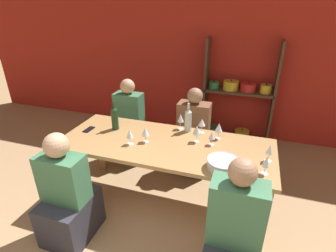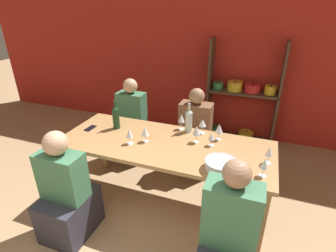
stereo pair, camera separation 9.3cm
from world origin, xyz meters
name	(u,v)px [view 2 (the right image)]	position (x,y,z in m)	size (l,w,h in m)	color
wall_back_red	(209,54)	(0.00, 3.83, 1.35)	(8.80, 0.06, 2.70)	red
shelf_unit	(240,104)	(0.60, 3.63, 0.63)	(1.09, 0.30, 1.63)	#4C3828
dining_table	(165,150)	(0.01, 1.80, 0.68)	(2.23, 0.89, 0.77)	#AD7F4C
mixing_bowl	(221,165)	(0.65, 1.52, 0.82)	(0.29, 0.29, 0.09)	#B7BABC
wine_bottle_green	(189,120)	(0.17, 2.15, 0.91)	(0.08, 0.08, 0.34)	#B2C6C1
wine_bottle_dark	(116,117)	(-0.64, 1.94, 0.91)	(0.08, 0.08, 0.35)	#19381E
wine_glass_white_a	(145,132)	(-0.19, 1.76, 0.89)	(0.08, 0.08, 0.17)	white
wine_glass_white_b	(219,129)	(0.53, 2.07, 0.90)	(0.08, 0.08, 0.18)	white
wine_glass_red_a	(181,119)	(0.08, 2.18, 0.91)	(0.07, 0.07, 0.19)	white
wine_glass_white_c	(203,123)	(0.33, 2.16, 0.90)	(0.08, 0.08, 0.17)	white
wine_glass_empty_a	(197,130)	(0.32, 1.93, 0.91)	(0.08, 0.08, 0.19)	white
wine_glass_red_b	(212,137)	(0.48, 1.91, 0.87)	(0.06, 0.06, 0.14)	white
wine_glass_red_c	(129,133)	(-0.32, 1.66, 0.89)	(0.07, 0.07, 0.17)	white
wine_glass_white_d	(264,164)	(1.00, 1.55, 0.89)	(0.07, 0.07, 0.17)	white
wine_glass_empty_b	(269,152)	(1.03, 1.77, 0.89)	(0.07, 0.07, 0.17)	white
cell_phone	(90,128)	(-0.92, 1.82, 0.78)	(0.08, 0.15, 0.01)	black
person_near_a	(227,247)	(0.82, 1.02, 0.44)	(0.39, 0.49, 1.21)	#2D2D38
person_far_a	(133,129)	(-0.78, 2.58, 0.44)	(0.38, 0.48, 1.19)	#2D2D38
person_near_b	(67,199)	(-0.71, 1.06, 0.41)	(0.42, 0.52, 1.12)	#2D2D38
person_far_b	(195,141)	(0.15, 2.57, 0.42)	(0.41, 0.51, 1.15)	#2D2D38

